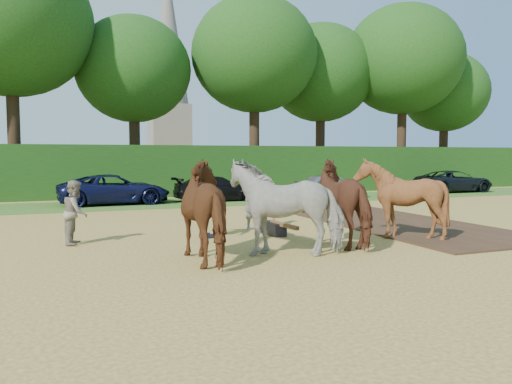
# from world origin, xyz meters

# --- Properties ---
(ground) EXTENTS (120.00, 120.00, 0.00)m
(ground) POSITION_xyz_m (0.00, 0.00, 0.00)
(ground) COLOR gold
(ground) RESTS_ON ground
(earth_strip) EXTENTS (4.50, 17.00, 0.05)m
(earth_strip) POSITION_xyz_m (1.50, 7.00, 0.03)
(earth_strip) COLOR #472D1C
(earth_strip) RESTS_ON ground
(grass_verge) EXTENTS (50.00, 5.00, 0.03)m
(grass_verge) POSITION_xyz_m (0.00, 14.00, 0.01)
(grass_verge) COLOR #38601E
(grass_verge) RESTS_ON ground
(hedgerow) EXTENTS (46.00, 1.60, 3.00)m
(hedgerow) POSITION_xyz_m (0.00, 18.50, 1.50)
(hedgerow) COLOR #14380F
(hedgerow) RESTS_ON ground
(spectator_near) EXTENTS (0.84, 0.98, 1.75)m
(spectator_near) POSITION_xyz_m (-9.24, 3.54, 0.88)
(spectator_near) COLOR tan
(spectator_near) RESTS_ON ground
(spectator_far) EXTENTS (0.59, 1.19, 1.96)m
(spectator_far) POSITION_xyz_m (-5.68, 3.23, 0.98)
(spectator_far) COLOR #21222D
(spectator_far) RESTS_ON ground
(plough_team) EXTENTS (7.72, 5.92, 2.34)m
(plough_team) POSITION_xyz_m (-3.39, 0.65, 1.16)
(plough_team) COLOR #5D2A17
(plough_team) RESTS_ON ground
(parked_cars) EXTENTS (34.17, 3.20, 1.48)m
(parked_cars) POSITION_xyz_m (-0.14, 14.24, 0.71)
(parked_cars) COLOR silver
(parked_cars) RESTS_ON ground
(treeline) EXTENTS (48.70, 10.60, 14.21)m
(treeline) POSITION_xyz_m (-1.69, 21.69, 8.97)
(treeline) COLOR #382616
(treeline) RESTS_ON ground
(church) EXTENTS (5.20, 5.20, 27.00)m
(church) POSITION_xyz_m (4.00, 55.00, 13.73)
(church) COLOR slate
(church) RESTS_ON ground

